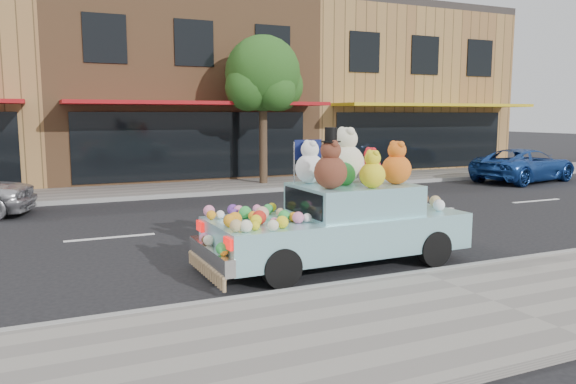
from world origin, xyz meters
TOP-DOWN VIEW (x-y plane):
  - ground at (0.00, 0.00)m, footprint 120.00×120.00m
  - near_sidewalk at (0.00, -6.50)m, footprint 60.00×3.00m
  - far_sidewalk at (0.00, 6.50)m, footprint 60.00×3.00m
  - near_kerb at (0.00, -5.00)m, footprint 60.00×0.12m
  - far_kerb at (0.00, 5.00)m, footprint 60.00×0.12m
  - storefront_mid at (0.00, 11.97)m, footprint 10.00×9.80m
  - storefront_right at (10.00, 11.97)m, footprint 10.00×9.80m
  - street_tree at (2.03, 6.55)m, footprint 3.00×2.70m
  - car_blue at (11.45, 3.70)m, footprint 4.79×2.91m
  - art_car at (-0.72, -3.71)m, footprint 4.52×1.84m

SIDE VIEW (x-z plane):
  - ground at x=0.00m, z-range 0.00..0.00m
  - near_sidewalk at x=0.00m, z-range 0.00..0.12m
  - far_sidewalk at x=0.00m, z-range 0.00..0.12m
  - near_kerb at x=0.00m, z-range 0.00..0.13m
  - far_kerb at x=0.00m, z-range 0.00..0.13m
  - car_blue at x=11.45m, z-range 0.00..1.24m
  - art_car at x=-0.72m, z-range -0.33..1.98m
  - storefront_mid at x=0.00m, z-range -0.01..7.29m
  - storefront_right at x=10.00m, z-range -0.01..7.29m
  - street_tree at x=2.03m, z-range 1.08..6.30m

